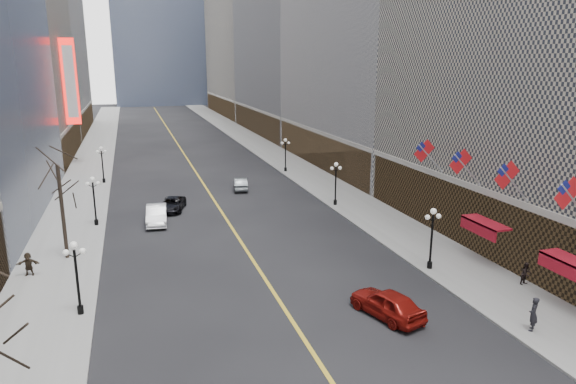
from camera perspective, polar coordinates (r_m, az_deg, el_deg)
sidewalk_east at (r=74.96m, az=0.44°, el=2.98°), size 6.00×230.00×0.15m
sidewalk_west at (r=71.82m, az=-21.38°, el=1.50°), size 6.00×230.00×0.15m
lane_line at (r=81.83m, az=-11.12°, el=3.62°), size 0.25×200.00×0.02m
bldg_east_c at (r=113.15m, az=2.76°, el=18.99°), size 26.60×40.60×48.80m
bldg_east_d at (r=154.79m, az=-2.96°, el=20.27°), size 26.60×46.60×62.80m
streetlamp_east_1 at (r=37.99m, az=15.71°, el=-4.31°), size 1.26×0.44×4.52m
streetlamp_east_2 at (r=53.40m, az=5.33°, el=1.45°), size 1.26×0.44×4.52m
streetlamp_east_3 at (r=70.05m, az=-0.28°, el=4.54°), size 1.26×0.44×4.52m
streetlamp_west_1 at (r=32.49m, az=-22.47°, el=-8.05°), size 1.26×0.44×4.52m
streetlamp_west_2 at (r=49.63m, az=-20.77°, el=-0.40°), size 1.26×0.44×4.52m
streetlamp_west_3 at (r=67.23m, az=-19.95°, el=3.28°), size 1.26×0.44×4.52m
flag_2 at (r=33.09m, az=28.85°, el=-0.37°), size 2.87×0.12×2.87m
flag_3 at (r=36.62m, az=23.33°, el=1.49°), size 2.87×0.12×2.87m
flag_4 at (r=40.46m, az=18.80°, el=3.00°), size 2.87×0.12×2.87m
flag_5 at (r=44.54m, az=15.08°, el=4.23°), size 2.87×0.12×2.87m
awning_b at (r=34.82m, az=28.95°, el=-6.99°), size 1.40×4.00×0.93m
awning_c at (r=40.37m, az=20.89°, el=-3.37°), size 1.40×4.00×0.93m
theatre_marquee at (r=80.51m, az=-23.05°, el=11.21°), size 2.00×0.55×12.00m
tree_west_far at (r=41.30m, az=-24.11°, el=1.25°), size 3.60×3.60×7.92m
car_nb_mid at (r=49.38m, az=-14.40°, el=-2.46°), size 2.16×5.29×1.70m
car_nb_far at (r=53.36m, az=-12.73°, el=-1.33°), size 3.38×5.18×1.33m
car_sb_mid at (r=31.45m, az=10.95°, el=-12.03°), size 3.39×5.31×1.68m
car_sb_far at (r=60.88m, az=-5.29°, el=0.92°), size 2.23×4.56×1.44m
ped_ne_corner at (r=32.08m, az=25.61°, el=-12.13°), size 0.88×0.87×1.96m
ped_east_walk at (r=38.16m, az=24.95°, el=-8.21°), size 0.83×0.56×1.55m
ped_west_far at (r=40.34m, az=-26.89°, el=-7.15°), size 1.59×0.63×1.67m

